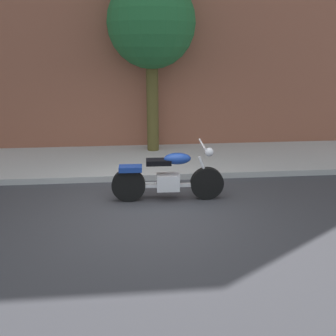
{
  "coord_description": "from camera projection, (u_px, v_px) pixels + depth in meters",
  "views": [
    {
      "loc": [
        -0.17,
        -5.88,
        2.89
      ],
      "look_at": [
        0.4,
        0.49,
        0.67
      ],
      "focal_mm": 37.68,
      "sensor_mm": 36.0,
      "label": 1
    }
  ],
  "objects": [
    {
      "name": "ground_plane",
      "position": [
        149.0,
        211.0,
        6.5
      ],
      "size": [
        60.0,
        60.0,
        0.0
      ],
      "primitive_type": "plane",
      "color": "#38383D"
    },
    {
      "name": "sidewalk",
      "position": [
        145.0,
        161.0,
        9.13
      ],
      "size": [
        22.53,
        2.55,
        0.14
      ],
      "primitive_type": "cube",
      "color": "#B0B0B0",
      "rests_on": "ground"
    },
    {
      "name": "motorcycle",
      "position": [
        168.0,
        178.0,
        6.85
      ],
      "size": [
        2.19,
        0.7,
        1.15
      ],
      "color": "black",
      "rests_on": "ground"
    },
    {
      "name": "street_tree",
      "position": [
        151.0,
        25.0,
        8.78
      ],
      "size": [
        2.22,
        2.22,
        4.54
      ],
      "color": "#4D4521",
      "rests_on": "ground"
    }
  ]
}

